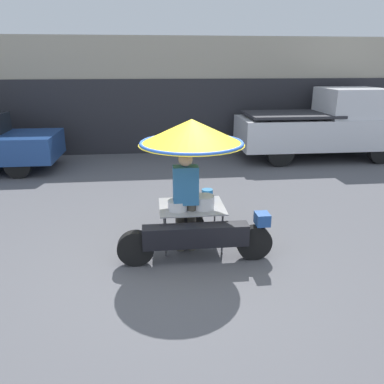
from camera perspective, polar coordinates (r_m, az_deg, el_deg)
ground_plane at (r=5.64m, az=-1.43°, el=-10.98°), size 36.00×36.00×0.00m
shopfront_building at (r=13.30m, az=-4.60°, el=14.58°), size 28.00×2.06×3.63m
vendor_motorcycle_cart at (r=5.62m, az=0.12°, el=5.76°), size 2.30×1.60×2.05m
vendor_person at (r=5.71m, az=-0.96°, el=-0.79°), size 0.38×0.22×1.59m
pickup_truck at (r=12.27m, az=19.86°, el=9.43°), size 5.11×1.79×2.13m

